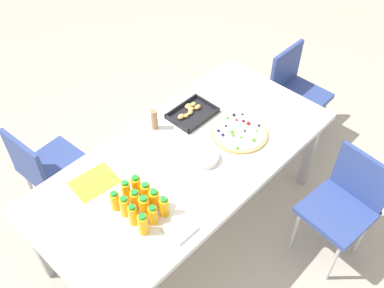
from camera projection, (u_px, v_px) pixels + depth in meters
ground_plane at (187, 223)px, 3.24m from camera, size 12.00×12.00×0.00m
party_table at (186, 164)px, 2.76m from camera, size 2.02×0.96×0.73m
chair_near_right at (345, 201)px, 2.76m from camera, size 0.44×0.44×0.83m
chair_far_left at (46, 166)px, 2.97m from camera, size 0.43×0.43×0.83m
chair_end at (295, 88)px, 3.57m from camera, size 0.40×0.40×0.83m
juice_bottle_0 at (143, 224)px, 2.29m from camera, size 0.06×0.06×0.15m
juice_bottle_1 at (153, 215)px, 2.33m from camera, size 0.05×0.05×0.14m
juice_bottle_2 at (164, 207)px, 2.37m from camera, size 0.05×0.05×0.14m
juice_bottle_3 at (133, 215)px, 2.33m from camera, size 0.05×0.05×0.15m
juice_bottle_4 at (144, 206)px, 2.37m from camera, size 0.06×0.06×0.15m
juice_bottle_5 at (154, 200)px, 2.40m from camera, size 0.06×0.06×0.14m
juice_bottle_6 at (125, 206)px, 2.37m from camera, size 0.06×0.06×0.14m
juice_bottle_7 at (135, 199)px, 2.41m from camera, size 0.06×0.06×0.13m
juice_bottle_8 at (146, 192)px, 2.44m from camera, size 0.06×0.06×0.14m
juice_bottle_9 at (115, 201)px, 2.40m from camera, size 0.05×0.05×0.13m
juice_bottle_10 at (126, 191)px, 2.44m from camera, size 0.05×0.05×0.15m
juice_bottle_11 at (136, 185)px, 2.48m from camera, size 0.06×0.06×0.13m
fruit_pizza at (239, 132)px, 2.85m from camera, size 0.38×0.38×0.05m
snack_tray at (192, 113)px, 2.99m from camera, size 0.31×0.23×0.04m
plate_stack at (205, 158)px, 2.69m from camera, size 0.17×0.17×0.04m
napkin_stack at (180, 228)px, 2.34m from camera, size 0.15×0.15×0.02m
cardboard_tube at (154, 120)px, 2.85m from camera, size 0.04×0.04×0.15m
paper_folder at (94, 182)px, 2.57m from camera, size 0.28×0.23×0.01m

